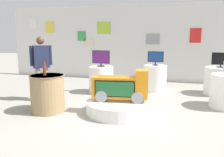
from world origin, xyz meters
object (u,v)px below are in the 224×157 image
main_display_pedestal (120,107)px  tv_on_center_rear (156,57)px  display_pedestal_center_rear (155,78)px  side_table_round (48,93)px  display_pedestal_right_rear (101,80)px  shopper_browsing_near_truck (41,64)px  tv_on_right_rear (101,58)px  tv_on_left_rear (221,60)px  novelty_firetruck_tv (121,88)px  display_pedestal_left_rear (219,81)px  bottle_on_side_table (44,70)px

main_display_pedestal → tv_on_center_rear: tv_on_center_rear is taller
display_pedestal_center_rear → side_table_round: side_table_round is taller
main_display_pedestal → display_pedestal_center_rear: size_ratio=1.90×
display_pedestal_right_rear → shopper_browsing_near_truck: size_ratio=0.47×
main_display_pedestal → tv_on_center_rear: size_ratio=3.14×
display_pedestal_center_rear → tv_on_right_rear: tv_on_right_rear is taller
tv_on_left_rear → shopper_browsing_near_truck: 4.94m
novelty_firetruck_tv → tv_on_left_rear: size_ratio=2.45×
display_pedestal_right_rear → tv_on_left_rear: bearing=11.8°
display_pedestal_right_rear → tv_on_right_rear: tv_on_right_rear is taller
main_display_pedestal → shopper_browsing_near_truck: shopper_browsing_near_truck is taller
side_table_round → display_pedestal_center_rear: bearing=53.0°
tv_on_left_rear → side_table_round: bearing=-144.8°
tv_on_right_rear → shopper_browsing_near_truck: bearing=-133.7°
novelty_firetruck_tv → tv_on_center_rear: 2.50m
novelty_firetruck_tv → display_pedestal_right_rear: size_ratio=1.56×
novelty_firetruck_tv → display_pedestal_left_rear: novelty_firetruck_tv is taller
tv_on_right_rear → bottle_on_side_table: 2.17m
shopper_browsing_near_truck → display_pedestal_left_rear: bearing=23.3°
tv_on_right_rear → bottle_on_side_table: tv_on_right_rear is taller
display_pedestal_left_rear → shopper_browsing_near_truck: size_ratio=0.51×
main_display_pedestal → display_pedestal_center_rear: bearing=77.9°
bottle_on_side_table → shopper_browsing_near_truck: (-0.58, 0.83, 0.02)m
tv_on_center_rear → shopper_browsing_near_truck: shopper_browsing_near_truck is taller
tv_on_left_rear → display_pedestal_right_rear: (-3.34, -0.70, -0.62)m
tv_on_left_rear → bottle_on_side_table: size_ratio=1.63×
display_pedestal_center_rear → tv_on_right_rear: (-1.51, -0.71, 0.64)m
display_pedestal_center_rear → display_pedestal_right_rear: 1.66m
novelty_firetruck_tv → main_display_pedestal: bearing=171.4°
tv_on_left_rear → display_pedestal_left_rear: bearing=88.0°
novelty_firetruck_tv → display_pedestal_center_rear: (0.49, 2.42, -0.16)m
main_display_pedestal → side_table_round: size_ratio=1.80×
novelty_firetruck_tv → tv_on_left_rear: bearing=46.0°
display_pedestal_right_rear → tv_on_right_rear: 0.64m
tv_on_left_rear → side_table_round: (-3.92, -2.76, -0.59)m
display_pedestal_right_rear → side_table_round: (-0.57, -2.06, 0.03)m
tv_on_left_rear → shopper_browsing_near_truck: bearing=-156.7°
display_pedestal_right_rear → side_table_round: 2.14m
tv_on_center_rear → bottle_on_side_table: size_ratio=1.55×
tv_on_left_rear → display_pedestal_right_rear: bearing=-168.2°
side_table_round → bottle_on_side_table: bearing=-154.6°
novelty_firetruck_tv → tv_on_right_rear: 2.05m
tv_on_right_rear → side_table_round: size_ratio=0.65×
novelty_firetruck_tv → tv_on_center_rear: bearing=78.5°
display_pedestal_right_rear → shopper_browsing_near_truck: shopper_browsing_near_truck is taller
tv_on_left_rear → bottle_on_side_table: bearing=-144.9°
tv_on_left_rear → display_pedestal_right_rear: size_ratio=0.64×
side_table_round → shopper_browsing_near_truck: 1.16m
display_pedestal_left_rear → display_pedestal_center_rear: same height
display_pedestal_right_rear → bottle_on_side_table: (-0.61, -2.08, 0.56)m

